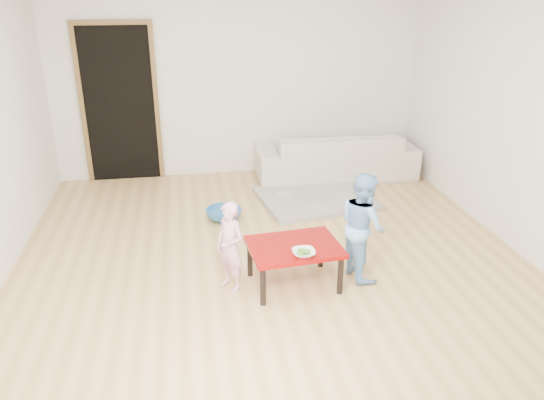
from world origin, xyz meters
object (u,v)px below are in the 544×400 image
object	(u,v)px
child_pink	(230,247)
basin	(224,214)
red_table	(294,265)
child_blue	(363,226)
sofa	(335,155)
bowl	(304,253)

from	to	relation	value
child_pink	basin	xyz separation A→B (m)	(0.06, 1.49, -0.35)
red_table	child_blue	xyz separation A→B (m)	(0.65, 0.08, 0.30)
sofa	bowl	size ratio (longest dim) A/B	11.09
sofa	child_pink	size ratio (longest dim) A/B	2.64
sofa	basin	bearing A→B (deg)	36.46
red_table	bowl	world-z (taller)	bowl
red_table	child_blue	size ratio (longest dim) A/B	0.80
sofa	child_pink	xyz separation A→B (m)	(-1.72, -2.68, 0.09)
red_table	basin	size ratio (longest dim) A/B	1.95
bowl	basin	world-z (taller)	bowl
sofa	red_table	world-z (taller)	sofa
sofa	basin	distance (m)	2.06
child_pink	child_blue	bearing A→B (deg)	54.20
sofa	child_pink	world-z (taller)	child_pink
bowl	red_table	bearing A→B (deg)	101.20
bowl	child_pink	bearing A→B (deg)	158.82
sofa	bowl	world-z (taller)	sofa
red_table	child_blue	distance (m)	0.72
child_pink	child_blue	size ratio (longest dim) A/B	0.82
sofa	child_pink	distance (m)	3.19
sofa	child_blue	size ratio (longest dim) A/B	2.17
red_table	sofa	bearing A→B (deg)	66.98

